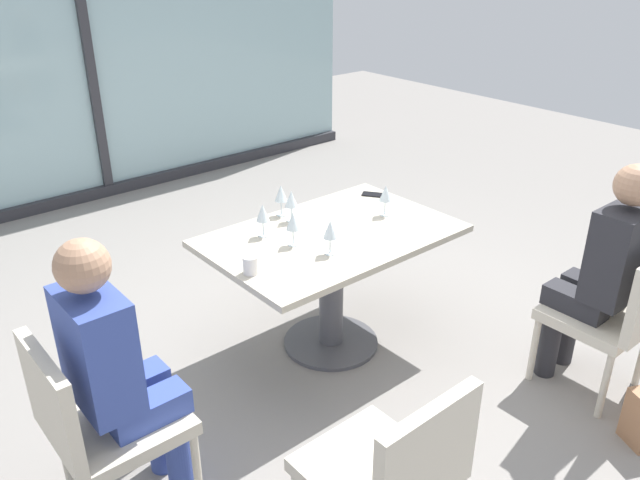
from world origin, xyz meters
TOP-DOWN VIEW (x-y plane):
  - ground_plane at (0.00, 0.00)m, footprint 12.00×12.00m
  - window_wall_backdrop at (0.00, 3.20)m, footprint 5.59×0.10m
  - dining_table_main at (0.00, 0.00)m, footprint 1.36×0.88m
  - chair_front_right at (0.81, -1.26)m, footprint 0.46×0.50m
  - chair_side_end at (-1.51, -0.33)m, footprint 0.50×0.46m
  - chair_front_left at (-0.81, -1.26)m, footprint 0.46×0.50m
  - person_front_right at (0.81, -1.15)m, footprint 0.34×0.39m
  - person_side_end at (-1.40, -0.33)m, footprint 0.39×0.34m
  - wine_glass_0 at (-0.06, 0.38)m, footprint 0.07×0.07m
  - wine_glass_1 at (0.40, -0.01)m, footprint 0.07×0.07m
  - wine_glass_2 at (-0.07, 0.27)m, footprint 0.07×0.07m
  - wine_glass_3 at (-0.17, -0.18)m, footprint 0.07×0.07m
  - wine_glass_4 at (-0.25, 0.02)m, footprint 0.07×0.07m
  - wine_glass_5 at (-0.31, 0.21)m, footprint 0.07×0.07m
  - coffee_cup at (-0.60, -0.09)m, footprint 0.08×0.08m
  - cell_phone_on_table at (0.57, 0.25)m, footprint 0.14×0.16m

SIDE VIEW (x-z plane):
  - ground_plane at x=0.00m, z-range 0.00..0.00m
  - chair_front_right at x=0.81m, z-range 0.06..0.93m
  - chair_side_end at x=-1.51m, z-range 0.06..0.93m
  - chair_front_left at x=-0.81m, z-range 0.06..0.93m
  - dining_table_main at x=0.00m, z-range 0.19..0.92m
  - person_front_right at x=0.81m, z-range 0.07..1.33m
  - person_side_end at x=-1.40m, z-range 0.07..1.33m
  - cell_phone_on_table at x=0.57m, z-range 0.73..0.74m
  - coffee_cup at x=-0.60m, z-range 0.73..0.82m
  - wine_glass_0 at x=-0.06m, z-range 0.77..0.95m
  - wine_glass_1 at x=0.40m, z-range 0.77..0.95m
  - wine_glass_2 at x=-0.07m, z-range 0.77..0.95m
  - wine_glass_3 at x=-0.17m, z-range 0.77..0.95m
  - wine_glass_4 at x=-0.25m, z-range 0.77..0.95m
  - wine_glass_5 at x=-0.31m, z-range 0.77..0.95m
  - window_wall_backdrop at x=0.00m, z-range -0.14..2.56m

